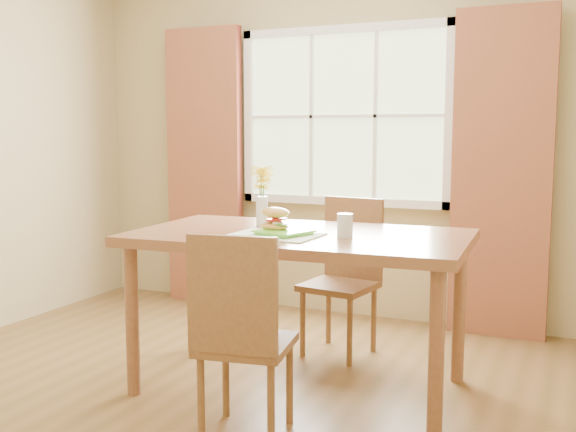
# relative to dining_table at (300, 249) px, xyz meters

# --- Properties ---
(room) EXTENTS (4.24, 3.84, 2.74)m
(room) POSITION_rel_dining_table_xyz_m (-0.30, -0.35, 0.58)
(room) COLOR brown
(room) RESTS_ON ground
(window) EXTENTS (1.62, 0.06, 1.32)m
(window) POSITION_rel_dining_table_xyz_m (-0.30, 1.52, 0.73)
(window) COLOR #B7CD9B
(window) RESTS_ON room
(curtain_left) EXTENTS (0.65, 0.08, 2.20)m
(curtain_left) POSITION_rel_dining_table_xyz_m (-1.45, 1.43, 0.33)
(curtain_left) COLOR #5F2116
(curtain_left) RESTS_ON room
(curtain_right) EXTENTS (0.65, 0.08, 2.20)m
(curtain_right) POSITION_rel_dining_table_xyz_m (0.85, 1.43, 0.33)
(curtain_right) COLOR #5F2116
(curtain_right) RESTS_ON room
(dining_table) EXTENTS (1.80, 1.08, 0.86)m
(dining_table) POSITION_rel_dining_table_xyz_m (0.00, 0.00, 0.00)
(dining_table) COLOR brown
(dining_table) RESTS_ON room
(chair_near) EXTENTS (0.46, 0.46, 0.96)m
(chair_near) POSITION_rel_dining_table_xyz_m (0.01, -0.70, -0.24)
(chair_near) COLOR brown
(chair_near) RESTS_ON room
(chair_far) EXTENTS (0.46, 0.46, 0.97)m
(chair_far) POSITION_rel_dining_table_xyz_m (0.01, 0.70, -0.23)
(chair_far) COLOR brown
(chair_far) RESTS_ON room
(placemat) EXTENTS (0.47, 0.35, 0.01)m
(placemat) POSITION_rel_dining_table_xyz_m (-0.08, -0.16, 0.09)
(placemat) COLOR silver
(placemat) RESTS_ON dining_table
(plate) EXTENTS (0.31, 0.31, 0.01)m
(plate) POSITION_rel_dining_table_xyz_m (-0.04, -0.12, 0.10)
(plate) COLOR #67D836
(plate) RESTS_ON placemat
(croissant_sandwich) EXTENTS (0.19, 0.14, 0.12)m
(croissant_sandwich) POSITION_rel_dining_table_xyz_m (-0.10, -0.09, 0.17)
(croissant_sandwich) COLOR #F9A955
(croissant_sandwich) RESTS_ON plate
(water_glass) EXTENTS (0.08, 0.08, 0.12)m
(water_glass) POSITION_rel_dining_table_xyz_m (0.27, -0.05, 0.15)
(water_glass) COLOR silver
(water_glass) RESTS_ON dining_table
(flower_vase) EXTENTS (0.14, 0.14, 0.34)m
(flower_vase) POSITION_rel_dining_table_xyz_m (-0.30, 0.16, 0.30)
(flower_vase) COLOR silver
(flower_vase) RESTS_ON dining_table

